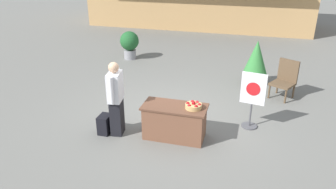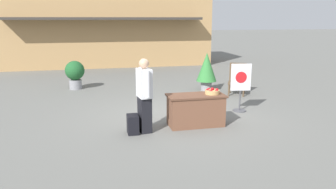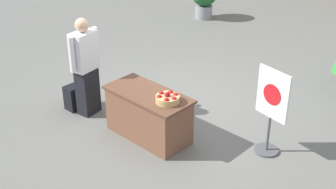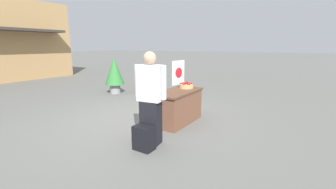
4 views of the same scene
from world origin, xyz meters
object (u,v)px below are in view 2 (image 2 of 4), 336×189
Objects in this scene: backpack at (133,124)px; potted_plant_far_right at (207,69)px; person_visitor at (144,95)px; potted_plant_near_left at (75,73)px; patio_chair at (237,78)px; poster_board at (241,86)px; display_table at (196,110)px; apple_basket at (212,91)px.

potted_plant_far_right reaches higher than backpack.
person_visitor is 5.37m from potted_plant_near_left.
person_visitor reaches higher than patio_chair.
poster_board is at bearing 5.89° from patio_chair.
person_visitor is (-1.25, -0.18, 0.47)m from display_table.
backpack is at bearing -176.40° from person_visitor.
poster_board is at bearing -41.68° from potted_plant_near_left.
display_table is 3.97× the size of apple_basket.
person_visitor is 1.26× the size of poster_board.
display_table is 1.33× the size of potted_plant_near_left.
person_visitor is 4.70m from patio_chair.
potted_plant_near_left is at bearing -122.28° from poster_board.
person_visitor is at bearing -126.37° from potted_plant_far_right.
person_visitor reaches higher than apple_basket.
person_visitor reaches higher than potted_plant_near_left.
poster_board is (3.07, 1.13, 0.49)m from backpack.
potted_plant_far_right is (1.15, 3.62, -0.03)m from apple_basket.
display_table is 5.73m from potted_plant_near_left.
patio_chair reaches higher than display_table.
apple_basket is 0.26× the size of poster_board.
display_table is at bearing 8.85° from backpack.
poster_board is at bearing 20.16° from backpack.
backpack is at bearing -23.18° from patio_chair.
display_table is 0.59m from apple_basket.
display_table is 1.81m from poster_board.
potted_plant_far_right is at bearing 72.39° from apple_basket.
patio_chair is 0.78× the size of potted_plant_far_right.
apple_basket is at bearing -0.45° from display_table.
display_table is 1.55m from backpack.
backpack is 0.32× the size of potted_plant_far_right.
patio_chair is at bearing 38.37° from backpack.
apple_basket is at bearing -6.13° from patio_chair.
person_visitor reaches higher than potted_plant_far_right.
apple_basket is at bearing -107.61° from potted_plant_far_right.
poster_board is 6.03m from potted_plant_near_left.
potted_plant_near_left is 0.76× the size of potted_plant_far_right.
poster_board reaches higher than display_table.
apple_basket is 3.79m from potted_plant_far_right.
backpack is at bearing -60.45° from poster_board.
poster_board reaches higher than potted_plant_near_left.
person_visitor is 1.59× the size of patio_chair.
person_visitor is at bearing 11.79° from backpack.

